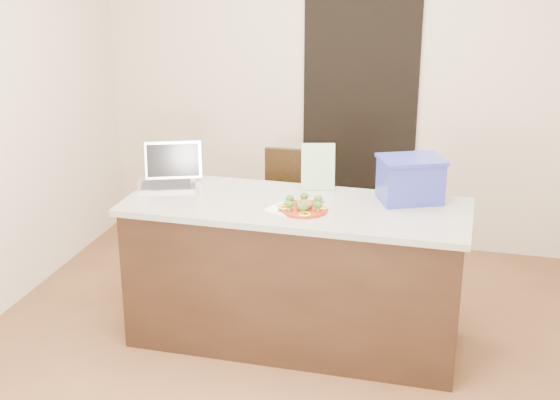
% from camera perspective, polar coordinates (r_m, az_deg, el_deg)
% --- Properties ---
extents(ground, '(4.00, 4.00, 0.00)m').
position_cam_1_polar(ground, '(4.82, 0.37, -11.61)').
color(ground, brown).
rests_on(ground, ground).
extents(room_shell, '(4.00, 4.00, 4.00)m').
position_cam_1_polar(room_shell, '(4.21, 0.42, 7.55)').
color(room_shell, white).
rests_on(room_shell, ground).
extents(doorway, '(0.90, 0.02, 2.00)m').
position_cam_1_polar(doorway, '(6.22, 5.81, 5.64)').
color(doorway, black).
rests_on(doorway, ground).
extents(island, '(2.06, 0.76, 0.92)m').
position_cam_1_polar(island, '(4.82, 1.12, -5.40)').
color(island, black).
rests_on(island, ground).
extents(plate, '(0.28, 0.28, 0.02)m').
position_cam_1_polar(plate, '(4.53, 1.75, -0.64)').
color(plate, maroon).
rests_on(plate, island).
extents(meatballs, '(0.11, 0.11, 0.04)m').
position_cam_1_polar(meatballs, '(4.52, 1.81, -0.33)').
color(meatballs, brown).
rests_on(meatballs, plate).
extents(broccoli, '(0.23, 0.24, 0.04)m').
position_cam_1_polar(broccoli, '(4.52, 1.75, -0.12)').
color(broccoli, '#1F4813').
rests_on(broccoli, plate).
extents(pepper_rings, '(0.28, 0.28, 0.01)m').
position_cam_1_polar(pepper_rings, '(4.53, 1.75, -0.53)').
color(pepper_rings, '#E6F319').
rests_on(pepper_rings, plate).
extents(napkin, '(0.21, 0.21, 0.01)m').
position_cam_1_polar(napkin, '(4.55, 0.22, -0.67)').
color(napkin, white).
rests_on(napkin, island).
extents(fork, '(0.04, 0.15, 0.00)m').
position_cam_1_polar(fork, '(4.55, 0.00, -0.54)').
color(fork, '#B4B4B8').
rests_on(fork, napkin).
extents(knife, '(0.02, 0.18, 0.01)m').
position_cam_1_polar(knife, '(4.52, 0.54, -0.69)').
color(knife, silver).
rests_on(knife, napkin).
extents(yogurt_bottle, '(0.03, 0.03, 0.06)m').
position_cam_1_polar(yogurt_bottle, '(4.52, 3.14, -0.52)').
color(yogurt_bottle, white).
rests_on(yogurt_bottle, island).
extents(laptop, '(0.43, 0.40, 0.26)m').
position_cam_1_polar(laptop, '(5.02, -8.07, 1.95)').
color(laptop, silver).
rests_on(laptop, island).
extents(leaflet, '(0.21, 0.10, 0.29)m').
position_cam_1_polar(leaflet, '(4.85, 2.80, 2.44)').
color(leaflet, silver).
rests_on(leaflet, island).
extents(blue_box, '(0.45, 0.40, 0.27)m').
position_cam_1_polar(blue_box, '(4.71, 9.52, 1.51)').
color(blue_box, '#293296').
rests_on(blue_box, island).
extents(chair, '(0.44, 0.44, 0.96)m').
position_cam_1_polar(chair, '(5.64, 0.75, -0.59)').
color(chair, '#301F0E').
rests_on(chair, ground).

